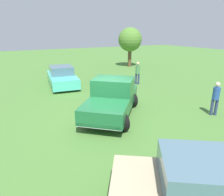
# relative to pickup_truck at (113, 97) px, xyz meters

# --- Properties ---
(ground_plane) EXTENTS (80.00, 80.00, 0.00)m
(ground_plane) POSITION_rel_pickup_truck_xyz_m (0.17, -0.44, -0.93)
(ground_plane) COLOR #477533
(pickup_truck) EXTENTS (4.68, 4.47, 1.81)m
(pickup_truck) POSITION_rel_pickup_truck_xyz_m (0.00, 0.00, 0.00)
(pickup_truck) COLOR black
(pickup_truck) RESTS_ON ground_plane
(sedan_near) EXTENTS (4.57, 2.41, 1.45)m
(sedan_near) POSITION_rel_pickup_truck_xyz_m (-6.81, -0.59, -0.28)
(sedan_near) COLOR black
(sedan_near) RESTS_ON ground_plane
(sedan_far) EXTENTS (4.03, 4.78, 1.48)m
(sedan_far) POSITION_rel_pickup_truck_xyz_m (6.21, -0.90, -0.25)
(sedan_far) COLOR black
(sedan_far) RESTS_ON ground_plane
(person_bystander) EXTENTS (0.45, 0.45, 1.73)m
(person_bystander) POSITION_rel_pickup_truck_xyz_m (-4.41, 4.63, 0.05)
(person_bystander) COLOR navy
(person_bystander) RESTS_ON ground_plane
(person_visitor) EXTENTS (0.44, 0.44, 1.67)m
(person_visitor) POSITION_rel_pickup_truck_xyz_m (2.44, 4.33, 0.01)
(person_visitor) COLOR navy
(person_visitor) RESTS_ON ground_plane
(tree_back_left) EXTENTS (2.64, 2.64, 4.35)m
(tree_back_left) POSITION_rel_pickup_truck_xyz_m (-11.69, 8.71, 2.06)
(tree_back_left) COLOR brown
(tree_back_left) RESTS_ON ground_plane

